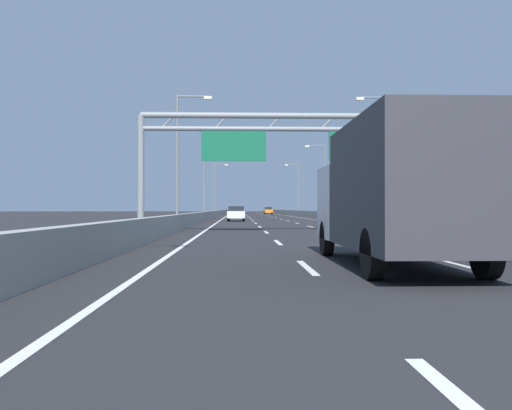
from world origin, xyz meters
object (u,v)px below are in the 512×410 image
at_px(box_truck, 397,191).
at_px(streetlamp_right_distant, 297,186).
at_px(streetlamp_left_far, 206,176).
at_px(streetlamp_right_mid, 387,152).
at_px(yellow_car, 342,217).
at_px(black_car, 475,229).
at_px(streetlamp_right_far, 322,176).
at_px(streetlamp_left_distant, 216,186).
at_px(sign_gantry, 300,141).
at_px(streetlamp_left_mid, 180,151).
at_px(orange_car, 268,211).
at_px(white_car, 236,214).
at_px(silver_car, 236,211).

bearing_deg(box_truck, streetlamp_right_distant, 85.37).
relative_size(streetlamp_left_far, box_truck, 1.26).
xyz_separation_m(streetlamp_right_mid, yellow_car, (-3.92, -3.46, -4.63)).
height_order(streetlamp_right_distant, black_car, streetlamp_right_distant).
height_order(streetlamp_right_mid, streetlamp_right_far, same).
xyz_separation_m(streetlamp_left_distant, streetlamp_right_distant, (14.93, 0.00, 0.00)).
relative_size(sign_gantry, streetlamp_left_mid, 1.81).
bearing_deg(orange_car, streetlamp_right_distant, -79.50).
bearing_deg(white_car, sign_gantry, -82.67).
bearing_deg(streetlamp_right_mid, sign_gantry, -124.92).
relative_size(streetlamp_right_distant, orange_car, 2.18).
relative_size(streetlamp_left_far, white_car, 2.26).
xyz_separation_m(sign_gantry, black_car, (3.51, -13.49, -4.12)).
xyz_separation_m(sign_gantry, streetlamp_right_distant, (7.51, 72.64, 0.55)).
bearing_deg(streetlamp_right_mid, white_car, 123.88).
xyz_separation_m(streetlamp_left_mid, box_truck, (7.67, -27.69, -3.70)).
bearing_deg(streetlamp_right_mid, streetlamp_left_distant, 103.56).
relative_size(sign_gantry, streetlamp_right_mid, 1.81).
height_order(sign_gantry, streetlamp_left_far, streetlamp_left_far).
distance_m(yellow_car, white_car, 21.07).
bearing_deg(streetlamp_left_mid, box_truck, -74.51).
xyz_separation_m(sign_gantry, streetlamp_right_mid, (7.51, 10.75, 0.55)).
relative_size(white_car, silver_car, 0.93).
height_order(yellow_car, silver_car, yellow_car).
height_order(black_car, box_truck, box_truck).
xyz_separation_m(streetlamp_right_distant, box_truck, (-7.26, -89.57, -3.70)).
bearing_deg(streetlamp_left_far, white_car, -74.90).
relative_size(black_car, white_car, 1.02).
distance_m(streetlamp_left_distant, silver_car, 5.99).
bearing_deg(streetlamp_right_far, white_car, -127.07).
distance_m(streetlamp_left_mid, orange_car, 84.66).
height_order(sign_gantry, orange_car, sign_gantry).
bearing_deg(streetlamp_left_mid, sign_gantry, -55.39).
height_order(streetlamp_right_distant, orange_car, streetlamp_right_distant).
xyz_separation_m(orange_car, box_truck, (-3.19, -111.52, 0.91)).
height_order(silver_car, box_truck, box_truck).
xyz_separation_m(streetlamp_left_far, orange_car, (10.86, 52.89, -4.61)).
bearing_deg(white_car, silver_car, 90.26).
bearing_deg(sign_gantry, black_car, -75.42).
height_order(streetlamp_right_far, black_car, streetlamp_right_far).
distance_m(streetlamp_left_far, streetlamp_right_far, 14.93).
bearing_deg(white_car, box_truck, -85.14).
bearing_deg(white_car, streetlamp_right_mid, -56.12).
height_order(streetlamp_right_far, yellow_car, streetlamp_right_far).
xyz_separation_m(streetlamp_right_distant, silver_car, (-11.20, -0.34, -4.68)).
xyz_separation_m(sign_gantry, streetlamp_left_far, (-7.42, 41.70, 0.55)).
distance_m(sign_gantry, streetlamp_right_far, 42.37).
relative_size(streetlamp_left_mid, orange_car, 2.18).
bearing_deg(yellow_car, white_car, 109.65).
relative_size(streetlamp_left_mid, streetlamp_left_distant, 1.00).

